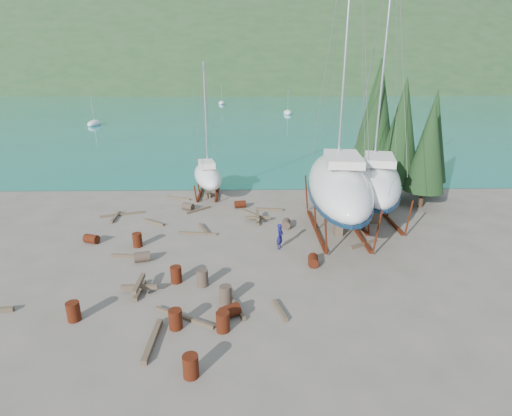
{
  "coord_description": "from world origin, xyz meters",
  "views": [
    {
      "loc": [
        0.14,
        -20.05,
        10.47
      ],
      "look_at": [
        0.62,
        3.0,
        2.44
      ],
      "focal_mm": 28.0,
      "sensor_mm": 36.0,
      "label": 1
    }
  ],
  "objects_px": {
    "large_sailboat_near": "(339,183)",
    "worker": "(280,236)",
    "small_sailboat_shore": "(208,176)",
    "large_sailboat_far": "(375,179)"
  },
  "relations": [
    {
      "from": "large_sailboat_near",
      "to": "worker",
      "type": "distance_m",
      "value": 5.53
    },
    {
      "from": "large_sailboat_near",
      "to": "large_sailboat_far",
      "type": "distance_m",
      "value": 3.82
    },
    {
      "from": "large_sailboat_near",
      "to": "large_sailboat_far",
      "type": "bearing_deg",
      "value": 41.82
    },
    {
      "from": "small_sailboat_shore",
      "to": "worker",
      "type": "distance_m",
      "value": 12.27
    },
    {
      "from": "small_sailboat_shore",
      "to": "worker",
      "type": "relative_size",
      "value": 6.81
    },
    {
      "from": "large_sailboat_near",
      "to": "small_sailboat_shore",
      "type": "distance_m",
      "value": 12.61
    },
    {
      "from": "large_sailboat_near",
      "to": "small_sailboat_shore",
      "type": "relative_size",
      "value": 1.9
    },
    {
      "from": "large_sailboat_near",
      "to": "small_sailboat_shore",
      "type": "xyz_separation_m",
      "value": [
        -9.46,
        8.2,
        -1.56
      ]
    },
    {
      "from": "large_sailboat_far",
      "to": "small_sailboat_shore",
      "type": "relative_size",
      "value": 1.68
    },
    {
      "from": "large_sailboat_near",
      "to": "small_sailboat_shore",
      "type": "height_order",
      "value": "large_sailboat_near"
    }
  ]
}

